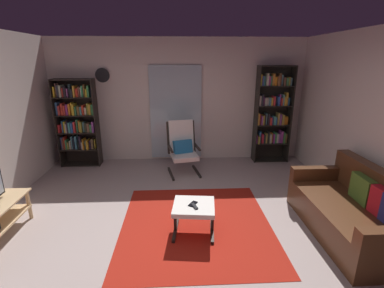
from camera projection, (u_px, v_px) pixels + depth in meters
ground_plane at (181, 235)px, 3.52m from camera, size 7.02×7.02×0.00m
wall_back at (179, 101)px, 5.90m from camera, size 5.60×0.06×2.60m
glass_door_panel at (176, 113)px, 5.91m from camera, size 1.10×0.01×2.00m
area_rug at (196, 224)px, 3.75m from camera, size 2.01×2.12×0.01m
bookshelf_near_tv at (77, 119)px, 5.62m from camera, size 0.80×0.30×1.80m
bookshelf_near_sofa at (272, 112)px, 5.85m from camera, size 0.74×0.30×2.05m
leather_sofa at (355, 212)px, 3.47m from camera, size 0.87×1.73×0.85m
lounge_armchair at (183, 146)px, 5.37m from camera, size 0.67×0.74×1.02m
ottoman at (194, 210)px, 3.49m from camera, size 0.57×0.53×0.41m
tv_remote at (194, 206)px, 3.41m from camera, size 0.09×0.15×0.02m
cell_phone at (193, 204)px, 3.48m from camera, size 0.13×0.15×0.01m
wall_clock at (102, 75)px, 5.59m from camera, size 0.29×0.03×0.29m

